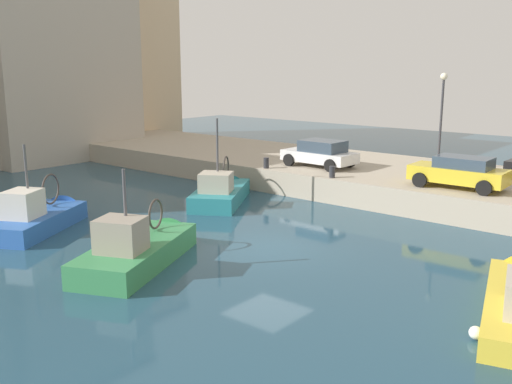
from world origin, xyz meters
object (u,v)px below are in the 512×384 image
mooring_bollard_north (266,163)px  parked_car_white (320,153)px  fishing_boat_green (142,258)px  fishing_boat_teal (222,198)px  fishing_boat_blue (40,225)px  parked_car_yellow (460,172)px  mooring_bollard_mid (332,172)px  quay_streetlamp (442,105)px

mooring_bollard_north → parked_car_white: bearing=-40.8°
fishing_boat_green → fishing_boat_teal: fishing_boat_teal is taller
fishing_boat_blue → mooring_bollard_north: bearing=-12.8°
parked_car_yellow → mooring_bollard_mid: parked_car_yellow is taller
fishing_boat_green → mooring_bollard_north: fishing_boat_green is taller
mooring_bollard_mid → parked_car_white: bearing=44.3°
parked_car_white → mooring_bollard_mid: 3.07m
fishing_boat_green → parked_car_white: bearing=7.9°
parked_car_white → parked_car_yellow: (-0.69, -7.60, 0.00)m
fishing_boat_green → fishing_boat_teal: bearing=25.9°
quay_streetlamp → mooring_bollard_mid: bearing=153.5°
fishing_boat_teal → parked_car_white: bearing=-21.1°
parked_car_white → quay_streetlamp: 6.55m
fishing_boat_teal → mooring_bollard_mid: (3.16, -4.18, 1.34)m
fishing_boat_blue → fishing_boat_teal: size_ratio=0.99×
fishing_boat_green → mooring_bollard_mid: (11.24, -0.26, 1.34)m
fishing_boat_blue → fishing_boat_teal: (8.10, -2.38, -0.00)m
fishing_boat_blue → mooring_bollard_north: fishing_boat_blue is taller
fishing_boat_green → fishing_boat_teal: size_ratio=1.10×
fishing_boat_green → quay_streetlamp: 17.71m
fishing_boat_teal → fishing_boat_green: bearing=-154.1°
fishing_boat_teal → mooring_bollard_north: size_ratio=10.56×
fishing_boat_blue → fishing_boat_teal: 8.45m
parked_car_white → mooring_bollard_mid: size_ratio=7.10×
parked_car_white → mooring_bollard_north: parked_car_white is taller
parked_car_white → mooring_bollard_mid: bearing=-135.7°
fishing_boat_green → mooring_bollard_north: (11.24, 3.74, 1.34)m
parked_car_white → quay_streetlamp: (3.48, -4.94, 2.54)m
fishing_boat_blue → fishing_boat_teal: fishing_boat_teal is taller
parked_car_yellow → quay_streetlamp: 5.56m
fishing_boat_teal → mooring_bollard_mid: size_ratio=10.56×
mooring_bollard_north → quay_streetlamp: quay_streetlamp is taller
fishing_boat_teal → quay_streetlamp: 12.05m
fishing_boat_green → fishing_boat_blue: fishing_boat_blue is taller
fishing_boat_teal → parked_car_white: fishing_boat_teal is taller
fishing_boat_blue → mooring_bollard_north: (11.27, -2.56, 1.34)m
fishing_boat_teal → parked_car_white: 5.99m
mooring_bollard_mid → quay_streetlamp: (5.65, -2.81, 2.98)m
mooring_bollard_north → fishing_boat_green: bearing=-161.6°
parked_car_yellow → mooring_bollard_north: 9.61m
fishing_boat_green → parked_car_white: size_ratio=1.64×
mooring_bollard_mid → quay_streetlamp: 6.98m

